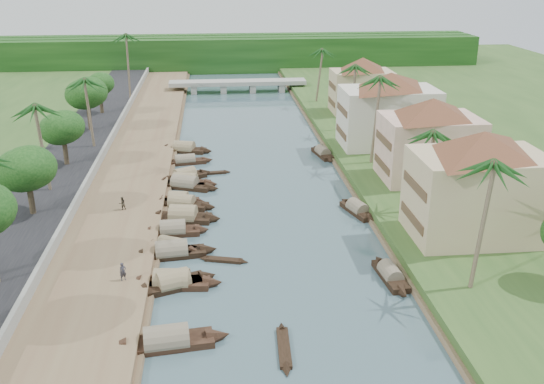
{
  "coord_description": "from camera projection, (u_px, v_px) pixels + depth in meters",
  "views": [
    {
      "loc": [
        -5.15,
        -52.35,
        25.85
      ],
      "look_at": [
        0.89,
        9.05,
        2.0
      ],
      "focal_mm": 40.0,
      "sensor_mm": 36.0,
      "label": 1
    }
  ],
  "objects": [
    {
      "name": "sampan_12",
      "position": [
        185.0,
        161.0,
        81.31
      ],
      "size": [
        7.87,
        2.56,
        1.89
      ],
      "rotation": [
        0.0,
        0.0,
        0.15
      ],
      "color": "black",
      "rests_on": "ground"
    },
    {
      "name": "tree_4",
      "position": [
        87.0,
        94.0,
        90.66
      ],
      "size": [
        5.52,
        5.52,
        7.86
      ],
      "color": "brown",
      "rests_on": "ground"
    },
    {
      "name": "canoe_0",
      "position": [
        284.0,
        348.0,
        42.84
      ],
      "size": [
        1.17,
        6.48,
        0.85
      ],
      "rotation": [
        0.0,
        0.0,
        1.52
      ],
      "color": "black",
      "rests_on": "ground"
    },
    {
      "name": "road",
      "position": [
        58.0,
        177.0,
        74.46
      ],
      "size": [
        8.0,
        180.0,
        1.4
      ],
      "primitive_type": "cube",
      "color": "black",
      "rests_on": "ground"
    },
    {
      "name": "sampan_15",
      "position": [
        358.0,
        210.0,
        65.59
      ],
      "size": [
        3.59,
        7.38,
        1.98
      ],
      "rotation": [
        0.0,
        0.0,
        1.87
      ],
      "color": "black",
      "rests_on": "ground"
    },
    {
      "name": "sampan_1",
      "position": [
        173.0,
        283.0,
        50.72
      ],
      "size": [
        7.95,
        4.41,
        2.32
      ],
      "rotation": [
        0.0,
        0.0,
        0.36
      ],
      "color": "black",
      "rests_on": "ground"
    },
    {
      "name": "ground",
      "position": [
        272.0,
        245.0,
        58.39
      ],
      "size": [
        220.0,
        220.0,
        0.0
      ],
      "primitive_type": "plane",
      "color": "#3E565D",
      "rests_on": "ground"
    },
    {
      "name": "building_distant",
      "position": [
        362.0,
        84.0,
        102.65
      ],
      "size": [
        12.62,
        12.62,
        9.2
      ],
      "color": "tan",
      "rests_on": "right_bank"
    },
    {
      "name": "tree_3",
      "position": [
        62.0,
        128.0,
        75.41
      ],
      "size": [
        4.92,
        4.92,
        6.78
      ],
      "color": "brown",
      "rests_on": "ground"
    },
    {
      "name": "palm_3",
      "position": [
        355.0,
        68.0,
        90.11
      ],
      "size": [
        3.2,
        3.2,
        11.23
      ],
      "color": "#73624C",
      "rests_on": "ground"
    },
    {
      "name": "sampan_9",
      "position": [
        185.0,
        185.0,
        72.86
      ],
      "size": [
        8.96,
        4.91,
        2.26
      ],
      "rotation": [
        0.0,
        0.0,
        -0.38
      ],
      "color": "black",
      "rests_on": "ground"
    },
    {
      "name": "palm_8",
      "position": [
        125.0,
        37.0,
        108.78
      ],
      "size": [
        3.2,
        3.2,
        13.17
      ],
      "color": "#73624C",
      "rests_on": "ground"
    },
    {
      "name": "palm_7",
      "position": [
        319.0,
        51.0,
        108.55
      ],
      "size": [
        3.2,
        3.2,
        10.91
      ],
      "color": "#73624C",
      "rests_on": "ground"
    },
    {
      "name": "sampan_7",
      "position": [
        182.0,
        204.0,
        67.19
      ],
      "size": [
        8.16,
        4.12,
        2.15
      ],
      "rotation": [
        0.0,
        0.0,
        -0.32
      ],
      "color": "black",
      "rests_on": "ground"
    },
    {
      "name": "palm_6",
      "position": [
        86.0,
        81.0,
        81.14
      ],
      "size": [
        3.2,
        3.2,
        10.84
      ],
      "color": "#73624C",
      "rests_on": "ground"
    },
    {
      "name": "palm_1",
      "position": [
        427.0,
        134.0,
        60.49
      ],
      "size": [
        3.2,
        3.2,
        9.95
      ],
      "color": "#73624C",
      "rests_on": "ground"
    },
    {
      "name": "right_bank",
      "position": [
        403.0,
        167.0,
        78.47
      ],
      "size": [
        16.0,
        180.0,
        1.2
      ],
      "primitive_type": "cube",
      "color": "#2B4B1E",
      "rests_on": "ground"
    },
    {
      "name": "retaining_wall",
      "position": [
        93.0,
        171.0,
        74.62
      ],
      "size": [
        0.4,
        180.0,
        1.1
      ],
      "primitive_type": "cube",
      "color": "gray",
      "rests_on": "left_bank"
    },
    {
      "name": "sampan_3",
      "position": [
        172.0,
        252.0,
        56.07
      ],
      "size": [
        8.83,
        2.77,
        2.32
      ],
      "rotation": [
        0.0,
        0.0,
        0.11
      ],
      "color": "black",
      "rests_on": "ground"
    },
    {
      "name": "bridge",
      "position": [
        238.0,
        84.0,
        124.6
      ],
      "size": [
        28.0,
        4.0,
        2.4
      ],
      "color": "gray",
      "rests_on": "ground"
    },
    {
      "name": "sampan_5",
      "position": [
        183.0,
        217.0,
        63.75
      ],
      "size": [
        8.44,
        3.41,
        2.58
      ],
      "rotation": [
        0.0,
        0.0,
        -0.17
      ],
      "color": "black",
      "rests_on": "ground"
    },
    {
      "name": "sampan_0",
      "position": [
        167.0,
        341.0,
        43.04
      ],
      "size": [
        9.48,
        2.96,
        2.42
      ],
      "rotation": [
        0.0,
        0.0,
        0.12
      ],
      "color": "black",
      "rests_on": "ground"
    },
    {
      "name": "sampan_16",
      "position": [
        323.0,
        153.0,
        84.68
      ],
      "size": [
        2.77,
        7.6,
        1.87
      ],
      "rotation": [
        0.0,
        0.0,
        1.76
      ],
      "color": "black",
      "rests_on": "ground"
    },
    {
      "name": "sampan_2",
      "position": [
        172.0,
        282.0,
        50.96
      ],
      "size": [
        8.87,
        2.55,
        2.3
      ],
      "rotation": [
        0.0,
        0.0,
        -0.09
      ],
      "color": "black",
      "rests_on": "ground"
    },
    {
      "name": "building_near",
      "position": [
        478.0,
        184.0,
        55.96
      ],
      "size": [
        14.85,
        14.85,
        10.2
      ],
      "color": "tan",
      "rests_on": "right_bank"
    },
    {
      "name": "tree_2",
      "position": [
        27.0,
        169.0,
        60.52
      ],
      "size": [
        5.35,
        5.35,
        7.01
      ],
      "color": "brown",
      "rests_on": "ground"
    },
    {
      "name": "treeline",
      "position": [
        232.0,
        53.0,
        149.77
      ],
      "size": [
        120.0,
        14.0,
        8.0
      ],
      "color": "black",
      "rests_on": "ground"
    },
    {
      "name": "left_bank",
      "position": [
        129.0,
        177.0,
        75.35
      ],
      "size": [
        10.0,
        180.0,
        0.8
      ],
      "primitive_type": "cube",
      "color": "brown",
      "rests_on": "ground"
    },
    {
      "name": "sampan_6",
      "position": [
        173.0,
        231.0,
        60.55
      ],
      "size": [
        7.47,
        2.1,
        2.22
      ],
      "rotation": [
        0.0,
        0.0,
        0.03
      ],
      "color": "black",
      "rests_on": "ground"
    },
    {
      "name": "canoe_1",
      "position": [
        224.0,
        260.0,
        55.28
      ],
      "size": [
        4.74,
        2.0,
        0.76
      ],
      "rotation": [
        0.0,
        0.0,
        -0.27
      ],
      "color": "black",
      "rests_on": "ground"
    },
    {
      "name": "tree_6",
      "position": [
        418.0,
        105.0,
        86.59
      ],
      "size": [
        4.47,
        4.47,
        6.99
      ],
      "color": "brown",
      "rests_on": "ground"
    },
    {
      "name": "sampan_14",
      "position": [
        390.0,
        275.0,
        52.09
      ],
      "size": [
        2.03,
        7.57,
        1.86
      ],
      "rotation": [
        0.0,
        0.0,
        1.66
      ],
      "color": "black",
      "rests_on": "ground"
    },
    {
      "name": "sampan_8",
      "position": [
        178.0,
        200.0,
        68.27
      ],
      "size": [
        6.41,
        2.73,
        1.97
      ],
      "rotation": [
        0.0,
        0.0,
        -0.2
      ],
      "color": "black",
      "rests_on": "ground"
    },
    {
      "name": "canoe_2",
      "position": [
        212.0,
        173.0,
        77.65
      ],
      "size": [
        5.12,
        1.33,
        0.74
      ],
      "rotation": [
        0.0,
        0.0,
        0.12
      ],
      "color": "black",
      "rests_on": "ground"
    },
    {
      "name": "sampan_4",
      "position": [
        171.0,
        247.0,
        57.15
      ],
      "size": [
        6.63,
        4.33,
        1.95
      ],
      "rotation": [
        0.0,
        0.0,
        -0.47
      ],
      "color": "black",
      "rests_on": "ground"
    },
    {
      "name": "palm_5",
      "position": [
        38.0,
        108.0,
        65.17
      ],
      "size": [
        3.2,
        3.2,
        11.2
      ],
      "color": "#73624C",
      "rests_on": "ground"
    },
    {
      "name": "building_far",
      "position": [
        389.0,
        109.0,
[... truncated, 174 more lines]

